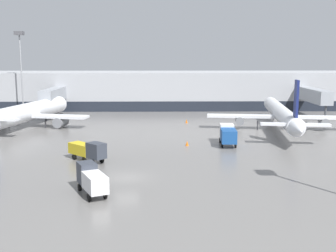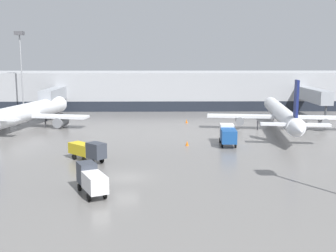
# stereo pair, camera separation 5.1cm
# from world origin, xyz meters

# --- Properties ---
(ground_plane) EXTENTS (320.00, 320.00, 0.00)m
(ground_plane) POSITION_xyz_m (0.00, 0.00, 0.00)
(ground_plane) COLOR slate
(terminal_building) EXTENTS (160.00, 31.98, 9.00)m
(terminal_building) POSITION_xyz_m (0.10, 61.84, 4.50)
(terminal_building) COLOR #9EA0A5
(terminal_building) RESTS_ON ground_plane
(parked_jet_0) EXTENTS (23.02, 33.59, 9.13)m
(parked_jet_0) POSITION_xyz_m (-20.87, 33.19, 2.67)
(parked_jet_0) COLOR silver
(parked_jet_0) RESTS_ON ground_plane
(parked_jet_1) EXTENTS (26.22, 37.94, 9.62)m
(parked_jet_1) POSITION_xyz_m (25.09, 29.22, 2.85)
(parked_jet_1) COLOR silver
(parked_jet_1) RESTS_ON ground_plane
(service_truck_1) EXTENTS (2.46, 5.92, 2.86)m
(service_truck_1) POSITION_xyz_m (13.58, 16.51, 1.65)
(service_truck_1) COLOR #19478C
(service_truck_1) RESTS_ON ground_plane
(service_truck_2) EXTENTS (5.40, 5.29, 2.59)m
(service_truck_2) POSITION_xyz_m (-5.38, 7.14, 1.47)
(service_truck_2) COLOR gold
(service_truck_2) RESTS_ON ground_plane
(service_truck_3) EXTENTS (3.76, 5.47, 2.77)m
(service_truck_3) POSITION_xyz_m (-2.90, -5.54, 1.56)
(service_truck_3) COLOR silver
(service_truck_3) RESTS_ON ground_plane
(traffic_cone_0) EXTENTS (0.44, 0.44, 0.71)m
(traffic_cone_0) POSITION_xyz_m (8.73, 37.14, 0.36)
(traffic_cone_0) COLOR orange
(traffic_cone_0) RESTS_ON ground_plane
(traffic_cone_1) EXTENTS (0.47, 0.47, 0.72)m
(traffic_cone_1) POSITION_xyz_m (7.56, 16.19, 0.36)
(traffic_cone_1) COLOR orange
(traffic_cone_1) RESTS_ON ground_plane
(apron_light_mast_0) EXTENTS (1.80, 1.80, 18.26)m
(apron_light_mast_0) POSITION_xyz_m (-27.18, 50.14, 14.42)
(apron_light_mast_0) COLOR gray
(apron_light_mast_0) RESTS_ON ground_plane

